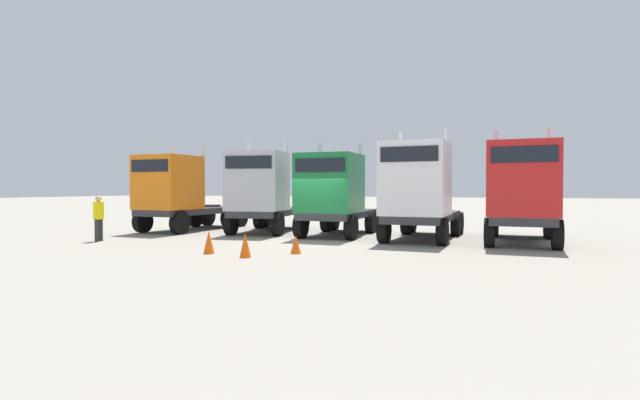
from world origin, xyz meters
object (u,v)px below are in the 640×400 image
traffic_cone_far (296,245)px  semi_truck_red (523,192)px  semi_truck_white (419,191)px  visitor_in_hivis (99,215)px  traffic_cone_near (245,245)px  semi_truck_silver (262,192)px  semi_truck_orange (178,192)px  traffic_cone_mid (209,242)px  semi_truck_green (334,193)px

traffic_cone_far → semi_truck_red: bearing=38.9°
semi_truck_white → visitor_in_hivis: semi_truck_white is taller
semi_truck_red → traffic_cone_near: size_ratio=8.40×
semi_truck_silver → traffic_cone_far: bearing=27.2°
semi_truck_orange → traffic_cone_mid: 8.95m
semi_truck_green → semi_truck_silver: bearing=-96.9°
semi_truck_white → traffic_cone_near: 7.83m
semi_truck_white → traffic_cone_mid: bearing=-41.6°
traffic_cone_near → traffic_cone_far: bearing=52.6°
semi_truck_silver → semi_truck_white: (7.45, -0.72, 0.07)m
semi_truck_orange → semi_truck_green: semi_truck_orange is taller
semi_truck_green → traffic_cone_mid: semi_truck_green is taller
semi_truck_silver → semi_truck_red: 11.26m
semi_truck_white → traffic_cone_near: (-3.97, -6.54, -1.64)m
traffic_cone_mid → traffic_cone_far: bearing=22.4°
semi_truck_orange → semi_truck_white: bearing=91.3°
semi_truck_green → semi_truck_white: bearing=80.3°
semi_truck_green → traffic_cone_near: (-0.20, -7.00, -1.52)m
traffic_cone_near → traffic_cone_far: (1.05, 1.37, -0.08)m
traffic_cone_far → traffic_cone_mid: bearing=-157.6°
traffic_cone_mid → traffic_cone_far: 2.80m
semi_truck_red → traffic_cone_far: semi_truck_red is taller
visitor_in_hivis → traffic_cone_near: size_ratio=2.43×
semi_truck_silver → semi_truck_red: (11.25, -0.46, 0.02)m
traffic_cone_far → semi_truck_green: bearing=98.6°
semi_truck_white → semi_truck_red: 3.81m
semi_truck_silver → visitor_in_hivis: bearing=-48.2°
visitor_in_hivis → traffic_cone_near: 8.00m
semi_truck_green → semi_truck_red: 7.58m
semi_truck_white → traffic_cone_mid: size_ratio=8.41×
semi_truck_white → visitor_in_hivis: size_ratio=3.44×
semi_truck_white → traffic_cone_near: bearing=-31.4°
semi_truck_orange → semi_truck_silver: semi_truck_silver is taller
semi_truck_silver → semi_truck_orange: bearing=-90.9°
semi_truck_silver → semi_truck_red: semi_truck_red is taller
semi_truck_orange → semi_truck_red: bearing=92.2°
semi_truck_green → traffic_cone_near: size_ratio=7.78×
traffic_cone_near → traffic_cone_mid: bearing=168.7°
visitor_in_hivis → traffic_cone_far: visitor_in_hivis is taller
traffic_cone_mid → traffic_cone_near: bearing=-11.3°
traffic_cone_far → semi_truck_orange: bearing=149.6°
semi_truck_orange → visitor_in_hivis: semi_truck_orange is taller
semi_truck_green → traffic_cone_mid: size_ratio=7.81×
semi_truck_orange → traffic_cone_far: (8.82, -5.18, -1.62)m
semi_truck_orange → traffic_cone_far: 10.35m
semi_truck_silver → traffic_cone_mid: (1.93, -6.95, -1.58)m
semi_truck_orange → semi_truck_white: 11.75m
semi_truck_red → visitor_in_hivis: semi_truck_red is taller
traffic_cone_mid → semi_truck_orange: bearing=134.9°
semi_truck_green → traffic_cone_far: bearing=5.7°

